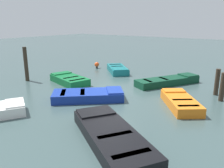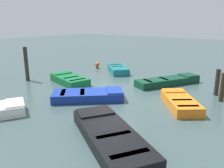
{
  "view_description": "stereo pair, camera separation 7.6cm",
  "coord_description": "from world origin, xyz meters",
  "px_view_note": "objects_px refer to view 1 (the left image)",
  "views": [
    {
      "loc": [
        -9.53,
        -7.02,
        3.6
      ],
      "look_at": [
        0.0,
        0.0,
        0.35
      ],
      "focal_mm": 37.07,
      "sensor_mm": 36.0,
      "label": 1
    },
    {
      "loc": [
        -9.48,
        -7.08,
        3.6
      ],
      "look_at": [
        0.0,
        0.0,
        0.35
      ],
      "focal_mm": 37.07,
      "sensor_mm": 36.0,
      "label": 2
    }
  ],
  "objects_px": {
    "mooring_piling_mid_right": "(26,64)",
    "rowboat_black": "(111,135)",
    "rowboat_dark_green": "(168,81)",
    "mooring_piling_near_right": "(217,82)",
    "rowboat_blue": "(89,95)",
    "rowboat_teal": "(118,69)",
    "rowboat_green": "(69,80)",
    "rowboat_orange": "(180,102)",
    "marker_buoy": "(97,65)",
    "mooring_piling_mid_left": "(222,87)"
  },
  "relations": [
    {
      "from": "rowboat_teal",
      "to": "rowboat_orange",
      "type": "bearing_deg",
      "value": 10.77
    },
    {
      "from": "mooring_piling_near_right",
      "to": "rowboat_black",
      "type": "bearing_deg",
      "value": 167.97
    },
    {
      "from": "rowboat_blue",
      "to": "mooring_piling_mid_right",
      "type": "height_order",
      "value": "mooring_piling_mid_right"
    },
    {
      "from": "rowboat_black",
      "to": "rowboat_blue",
      "type": "bearing_deg",
      "value": -6.91
    },
    {
      "from": "rowboat_teal",
      "to": "mooring_piling_near_right",
      "type": "height_order",
      "value": "mooring_piling_near_right"
    },
    {
      "from": "rowboat_orange",
      "to": "mooring_piling_near_right",
      "type": "relative_size",
      "value": 2.05
    },
    {
      "from": "rowboat_orange",
      "to": "rowboat_black",
      "type": "bearing_deg",
      "value": 132.76
    },
    {
      "from": "mooring_piling_mid_right",
      "to": "rowboat_black",
      "type": "bearing_deg",
      "value": -108.79
    },
    {
      "from": "rowboat_teal",
      "to": "rowboat_black",
      "type": "bearing_deg",
      "value": -12.07
    },
    {
      "from": "rowboat_black",
      "to": "marker_buoy",
      "type": "distance_m",
      "value": 11.44
    },
    {
      "from": "mooring_piling_near_right",
      "to": "rowboat_dark_green",
      "type": "bearing_deg",
      "value": 81.31
    },
    {
      "from": "rowboat_green",
      "to": "rowboat_dark_green",
      "type": "relative_size",
      "value": 0.73
    },
    {
      "from": "rowboat_blue",
      "to": "rowboat_dark_green",
      "type": "bearing_deg",
      "value": 25.54
    },
    {
      "from": "rowboat_orange",
      "to": "mooring_piling_near_right",
      "type": "height_order",
      "value": "mooring_piling_near_right"
    },
    {
      "from": "rowboat_blue",
      "to": "mooring_piling_near_right",
      "type": "xyz_separation_m",
      "value": [
        4.33,
        -4.65,
        0.45
      ]
    },
    {
      "from": "rowboat_green",
      "to": "mooring_piling_mid_left",
      "type": "xyz_separation_m",
      "value": [
        1.96,
        -8.0,
        0.45
      ]
    },
    {
      "from": "rowboat_black",
      "to": "rowboat_orange",
      "type": "relative_size",
      "value": 1.49
    },
    {
      "from": "rowboat_dark_green",
      "to": "mooring_piling_near_right",
      "type": "height_order",
      "value": "mooring_piling_near_right"
    },
    {
      "from": "rowboat_dark_green",
      "to": "mooring_piling_mid_right",
      "type": "distance_m",
      "value": 8.61
    },
    {
      "from": "mooring_piling_mid_right",
      "to": "mooring_piling_mid_left",
      "type": "bearing_deg",
      "value": -73.56
    },
    {
      "from": "rowboat_blue",
      "to": "marker_buoy",
      "type": "xyz_separation_m",
      "value": [
        5.95,
        4.49,
        0.07
      ]
    },
    {
      "from": "mooring_piling_mid_left",
      "to": "rowboat_green",
      "type": "bearing_deg",
      "value": 103.79
    },
    {
      "from": "rowboat_black",
      "to": "rowboat_orange",
      "type": "height_order",
      "value": "same"
    },
    {
      "from": "mooring_piling_mid_left",
      "to": "mooring_piling_near_right",
      "type": "xyz_separation_m",
      "value": [
        0.8,
        0.41,
        -0.0
      ]
    },
    {
      "from": "rowboat_dark_green",
      "to": "mooring_piling_mid_left",
      "type": "height_order",
      "value": "mooring_piling_mid_left"
    },
    {
      "from": "marker_buoy",
      "to": "mooring_piling_near_right",
      "type": "bearing_deg",
      "value": -100.08
    },
    {
      "from": "rowboat_black",
      "to": "rowboat_teal",
      "type": "xyz_separation_m",
      "value": [
        8.23,
        5.52,
        0.0
      ]
    },
    {
      "from": "rowboat_black",
      "to": "marker_buoy",
      "type": "bearing_deg",
      "value": -16.38
    },
    {
      "from": "rowboat_dark_green",
      "to": "rowboat_blue",
      "type": "distance_m",
      "value": 5.12
    },
    {
      "from": "mooring_piling_near_right",
      "to": "marker_buoy",
      "type": "height_order",
      "value": "mooring_piling_near_right"
    },
    {
      "from": "rowboat_black",
      "to": "mooring_piling_mid_left",
      "type": "relative_size",
      "value": 3.03
    },
    {
      "from": "rowboat_orange",
      "to": "mooring_piling_mid_right",
      "type": "height_order",
      "value": "mooring_piling_mid_right"
    },
    {
      "from": "rowboat_green",
      "to": "rowboat_teal",
      "type": "bearing_deg",
      "value": -83.25
    },
    {
      "from": "rowboat_dark_green",
      "to": "rowboat_blue",
      "type": "relative_size",
      "value": 1.21
    },
    {
      "from": "rowboat_green",
      "to": "rowboat_black",
      "type": "distance_m",
      "value": 7.37
    },
    {
      "from": "mooring_piling_near_right",
      "to": "marker_buoy",
      "type": "distance_m",
      "value": 9.29
    },
    {
      "from": "rowboat_dark_green",
      "to": "mooring_piling_near_right",
      "type": "distance_m",
      "value": 2.79
    },
    {
      "from": "rowboat_blue",
      "to": "mooring_piling_mid_left",
      "type": "distance_m",
      "value": 6.18
    },
    {
      "from": "rowboat_teal",
      "to": "marker_buoy",
      "type": "relative_size",
      "value": 5.79
    },
    {
      "from": "rowboat_green",
      "to": "rowboat_orange",
      "type": "distance_m",
      "value": 6.75
    },
    {
      "from": "rowboat_orange",
      "to": "rowboat_teal",
      "type": "bearing_deg",
      "value": 17.94
    },
    {
      "from": "rowboat_black",
      "to": "rowboat_blue",
      "type": "height_order",
      "value": "same"
    },
    {
      "from": "rowboat_dark_green",
      "to": "mooring_piling_mid_right",
      "type": "xyz_separation_m",
      "value": [
        -4.32,
        7.4,
        0.83
      ]
    },
    {
      "from": "rowboat_teal",
      "to": "marker_buoy",
      "type": "bearing_deg",
      "value": -142.44
    },
    {
      "from": "rowboat_dark_green",
      "to": "mooring_piling_mid_right",
      "type": "relative_size",
      "value": 1.9
    },
    {
      "from": "rowboat_orange",
      "to": "rowboat_teal",
      "type": "relative_size",
      "value": 0.98
    },
    {
      "from": "rowboat_green",
      "to": "rowboat_orange",
      "type": "xyz_separation_m",
      "value": [
        0.11,
        -6.75,
        0.0
      ]
    },
    {
      "from": "mooring_piling_mid_left",
      "to": "mooring_piling_near_right",
      "type": "distance_m",
      "value": 0.9
    },
    {
      "from": "rowboat_dark_green",
      "to": "rowboat_green",
      "type": "bearing_deg",
      "value": 151.12
    },
    {
      "from": "mooring_piling_mid_left",
      "to": "mooring_piling_near_right",
      "type": "bearing_deg",
      "value": 27.24
    }
  ]
}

